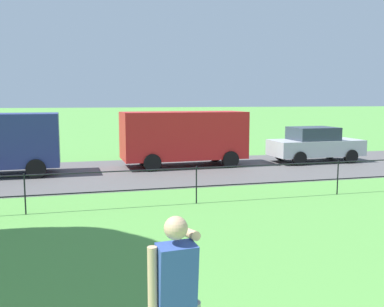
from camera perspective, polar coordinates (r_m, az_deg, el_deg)
The scene contains 5 objects.
street_strip at distance 16.33m, azimuth -11.74°, elevation -2.62°, with size 80.00×6.82×0.01m, color #565454.
park_fence at distance 10.98m, azimuth -10.18°, elevation -3.79°, with size 29.80×0.04×1.00m.
person_thrower at distance 4.22m, azimuth -2.19°, elevation -18.48°, with size 0.51×0.79×1.69m.
panel_van_right at distance 17.64m, azimuth -1.09°, elevation 2.40°, with size 5.05×2.20×2.24m.
car_silver_far_left at distance 19.66m, azimuth 15.97°, elevation 1.17°, with size 4.02×1.85×1.54m.
Camera 1 is at (-0.88, -0.15, 2.74)m, focal length 40.26 mm.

